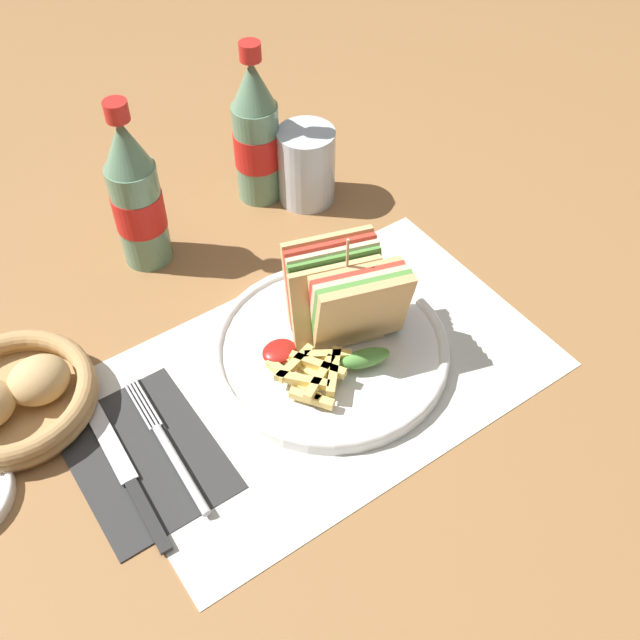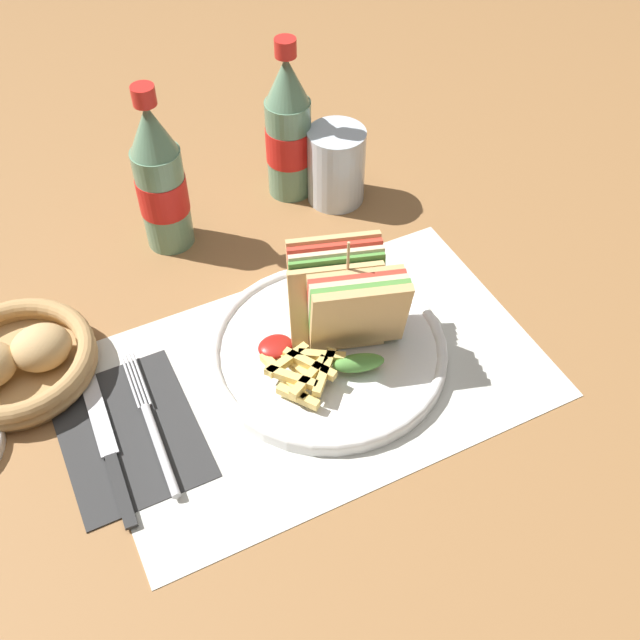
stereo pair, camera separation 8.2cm
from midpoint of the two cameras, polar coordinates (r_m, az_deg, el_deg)
The scene contains 13 objects.
ground_plane at distance 0.85m, azimuth -1.91°, elevation -1.70°, with size 4.00×4.00×0.00m, color olive.
placemat at distance 0.82m, azimuth -2.48°, elevation -4.17°, with size 0.48×0.31×0.00m.
plate_main at distance 0.83m, azimuth -2.03°, elevation -2.38°, with size 0.26×0.26×0.02m.
club_sandwich at distance 0.80m, azimuth -0.90°, elevation 1.43°, with size 0.12×0.13×0.14m.
fries_pile at distance 0.78m, azimuth -3.72°, elevation -4.21°, with size 0.09×0.10×0.02m.
ketchup_blob at distance 0.81m, azimuth -6.19°, elevation -2.34°, with size 0.04×0.03×0.01m.
napkin at distance 0.79m, azimuth -16.22°, elevation -10.08°, with size 0.13×0.18×0.00m.
fork at distance 0.77m, azimuth -14.23°, elevation -10.06°, with size 0.02×0.19×0.01m.
knife at distance 0.78m, azimuth -17.78°, elevation -10.82°, with size 0.02×0.21×0.00m.
coke_bottle_near at distance 0.92m, azimuth -16.36°, elevation 8.88°, with size 0.06×0.06×0.22m.
coke_bottle_far at distance 0.99m, azimuth -7.30°, elevation 13.71°, with size 0.06×0.06×0.22m.
glass_near at distance 1.01m, azimuth -3.40°, elevation 11.22°, with size 0.08×0.08×0.10m.
bread_basket at distance 0.85m, azimuth -24.90°, elevation -5.56°, with size 0.17×0.17×0.06m.
Camera 1 is at (-0.33, -0.45, 0.64)m, focal length 42.00 mm.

